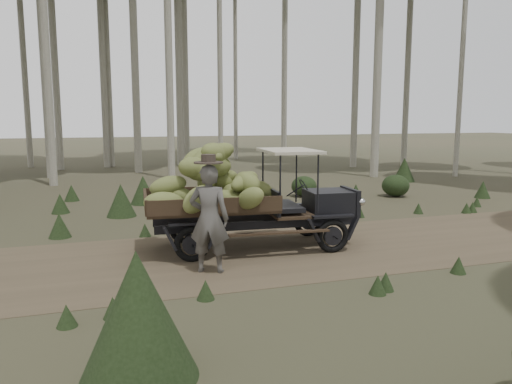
# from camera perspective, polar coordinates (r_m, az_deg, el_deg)

# --- Properties ---
(ground) EXTENTS (120.00, 120.00, 0.00)m
(ground) POSITION_cam_1_polar(r_m,az_deg,el_deg) (10.82, 11.80, -5.87)
(ground) COLOR #473D2B
(ground) RESTS_ON ground
(dirt_track) EXTENTS (70.00, 4.00, 0.01)m
(dirt_track) POSITION_cam_1_polar(r_m,az_deg,el_deg) (10.82, 11.80, -5.85)
(dirt_track) COLOR brown
(dirt_track) RESTS_ON ground
(banana_truck) EXTENTS (4.53, 2.48, 2.25)m
(banana_truck) POSITION_cam_1_polar(r_m,az_deg,el_deg) (9.87, -2.79, 0.51)
(banana_truck) COLOR black
(banana_truck) RESTS_ON ground
(farmer) EXTENTS (0.81, 0.69, 2.05)m
(farmer) POSITION_cam_1_polar(r_m,az_deg,el_deg) (8.56, -5.37, -2.90)
(farmer) COLOR #504D49
(farmer) RESTS_ON ground
(undergrowth) EXTENTS (22.88, 20.53, 1.36)m
(undergrowth) POSITION_cam_1_polar(r_m,az_deg,el_deg) (8.27, 20.22, -6.96)
(undergrowth) COLOR #233319
(undergrowth) RESTS_ON ground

